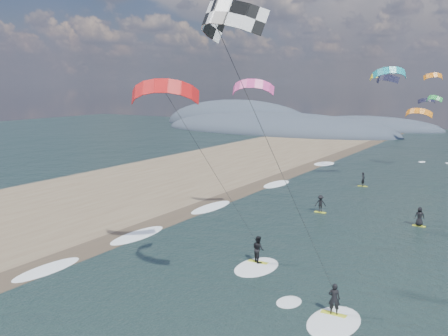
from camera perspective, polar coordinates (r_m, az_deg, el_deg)
The scene contains 7 objects.
wet_sand_strip at distance 39.25m, azimuth -15.60°, elevation -9.10°, with size 3.00×240.00×0.00m, color #382D23.
coastal_hills at distance 137.48m, azimuth 5.35°, elevation 4.54°, with size 80.00×41.00×15.00m.
kitesurfer_near_a at distance 22.78m, azimuth 1.66°, elevation 9.87°, with size 7.89×9.28×16.36m.
kitesurfer_near_b at distance 31.10m, azimuth -3.58°, elevation 2.91°, with size 7.32×9.07×13.32m.
far_kitesurfers at distance 50.80m, azimuth 15.13°, elevation -3.77°, with size 10.24×15.29×1.72m.
bg_kite_field at distance 76.56m, azimuth 19.30°, elevation 8.67°, with size 10.81×74.41×6.81m.
shoreline_surf at distance 41.66m, azimuth -9.64°, elevation -7.76°, with size 2.40×79.40×0.11m.
Camera 1 is at (15.57, -15.00, 12.46)m, focal length 40.00 mm.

